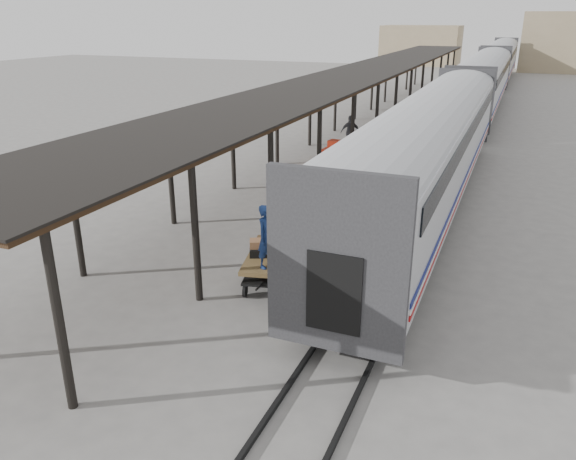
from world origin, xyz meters
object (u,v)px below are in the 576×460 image
(luggage_tug, at_px, (334,155))
(porter, at_px, (267,237))
(baggage_cart, at_px, (268,263))
(pedestrian, at_px, (350,132))

(luggage_tug, distance_m, porter, 14.91)
(baggage_cart, xyz_separation_m, porter, (0.25, -0.65, 1.12))
(pedestrian, bearing_deg, baggage_cart, 79.65)
(baggage_cart, bearing_deg, pedestrian, 85.44)
(baggage_cart, relative_size, pedestrian, 1.34)
(porter, bearing_deg, baggage_cart, 32.03)
(baggage_cart, height_order, luggage_tug, luggage_tug)
(pedestrian, bearing_deg, luggage_tug, 75.92)
(baggage_cart, distance_m, porter, 1.32)
(luggage_tug, bearing_deg, porter, -72.49)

